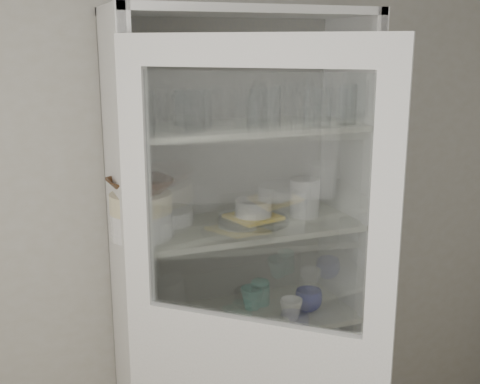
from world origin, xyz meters
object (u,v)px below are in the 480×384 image
object	(u,v)px
goblet_2	(259,100)
tin_box	(306,379)
plate_stack_back	(166,216)
measuring_cups	(221,322)
pantry_cabinet	(235,291)
cream_bowl	(141,203)
goblet_1	(180,105)
mug_blue	(309,300)
goblet_0	(131,103)
terracotta_bowl	(140,186)
mug_teal	(252,298)
white_canister	(144,316)
glass_platter	(253,220)
mug_white	(291,309)
goblet_3	(305,96)
teal_jar	(260,293)
cupboard_door	(251,382)
grey_bowl_stack	(305,198)
yellow_trivet	(253,217)
white_ramekin	(253,208)
plate_stack_front	(142,225)

from	to	relation	value
goblet_2	tin_box	xyz separation A→B (m)	(0.19, -0.10, -1.25)
plate_stack_back	measuring_cups	world-z (taller)	plate_stack_back
pantry_cabinet	cream_bowl	size ratio (longest dim) A/B	9.07
goblet_1	mug_blue	bearing A→B (deg)	-17.48
tin_box	goblet_0	bearing A→B (deg)	173.40
goblet_1	measuring_cups	distance (m)	0.88
terracotta_bowl	cream_bowl	bearing A→B (deg)	0.00
pantry_cabinet	goblet_1	distance (m)	0.83
mug_teal	white_canister	bearing A→B (deg)	-175.16
glass_platter	mug_white	distance (m)	0.40
goblet_3	teal_jar	world-z (taller)	goblet_3
goblet_0	goblet_3	world-z (taller)	goblet_3
cupboard_door	measuring_cups	world-z (taller)	cupboard_door
glass_platter	goblet_1	bearing A→B (deg)	159.72
mug_teal	tin_box	bearing A→B (deg)	-7.77
grey_bowl_stack	goblet_3	bearing A→B (deg)	67.15
glass_platter	yellow_trivet	bearing A→B (deg)	0.00
plate_stack_back	grey_bowl_stack	bearing A→B (deg)	-11.47
plate_stack_back	measuring_cups	bearing A→B (deg)	-49.52
cupboard_door	teal_jar	distance (m)	0.65
white_ramekin	teal_jar	world-z (taller)	white_ramekin
pantry_cabinet	cupboard_door	world-z (taller)	pantry_cabinet
goblet_2	teal_jar	bearing A→B (deg)	-94.50
goblet_0	plate_stack_front	distance (m)	0.46
goblet_1	mug_blue	size ratio (longest dim) A/B	1.30
goblet_2	white_ramekin	xyz separation A→B (m)	(-0.07, -0.11, -0.42)
yellow_trivet	measuring_cups	world-z (taller)	yellow_trivet
goblet_1	goblet_2	distance (m)	0.34
tin_box	cupboard_door	bearing A→B (deg)	-133.04
mug_white	cream_bowl	bearing A→B (deg)	-170.89
plate_stack_back	mug_teal	distance (m)	0.52
plate_stack_back	tin_box	xyz separation A→B (m)	(0.59, -0.12, -0.80)
plate_stack_front	white_canister	size ratio (longest dim) A/B	1.89
yellow_trivet	white_canister	xyz separation A→B (m)	(-0.46, 0.01, -0.36)
goblet_2	pantry_cabinet	bearing A→B (deg)	-165.74
cream_bowl	teal_jar	size ratio (longest dim) A/B	2.34
goblet_3	glass_platter	xyz separation A→B (m)	(-0.28, -0.10, -0.49)
measuring_cups	goblet_2	bearing A→B (deg)	36.63
pantry_cabinet	cream_bowl	bearing A→B (deg)	-166.10
goblet_0	glass_platter	xyz separation A→B (m)	(0.46, -0.09, -0.48)
glass_platter	yellow_trivet	distance (m)	0.01
pantry_cabinet	white_canister	world-z (taller)	pantry_cabinet
plate_stack_back	glass_platter	size ratio (longest dim) A/B	0.74
plate_stack_front	grey_bowl_stack	bearing A→B (deg)	2.77
plate_stack_back	cream_bowl	size ratio (longest dim) A/B	0.94
goblet_2	plate_stack_back	world-z (taller)	goblet_2
pantry_cabinet	goblet_2	bearing A→B (deg)	14.26
mug_teal	mug_white	size ratio (longest dim) A/B	1.08
goblet_0	goblet_3	distance (m)	0.74
grey_bowl_stack	tin_box	xyz separation A→B (m)	(0.03, -0.01, -0.85)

